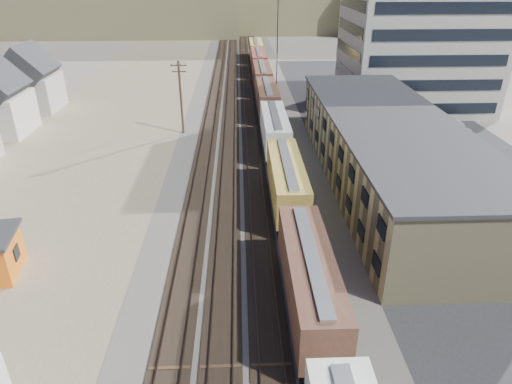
{
  "coord_description": "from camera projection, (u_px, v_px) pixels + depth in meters",
  "views": [
    {
      "loc": [
        -0.67,
        -19.43,
        21.27
      ],
      "look_at": [
        0.75,
        17.12,
        3.0
      ],
      "focal_mm": 32.0,
      "sensor_mm": 36.0,
      "label": 1
    }
  ],
  "objects": [
    {
      "name": "ground",
      "position": [
        255.0,
        367.0,
        26.9
      ],
      "size": [
        300.0,
        300.0,
        0.0
      ],
      "primitive_type": "plane",
      "color": "#6B6356",
      "rests_on": "ground"
    },
    {
      "name": "ballast_bed",
      "position": [
        243.0,
        116.0,
        71.58
      ],
      "size": [
        18.0,
        200.0,
        0.06
      ],
      "primitive_type": "cube",
      "color": "#4C4742",
      "rests_on": "ground"
    },
    {
      "name": "dirt_yard",
      "position": [
        97.0,
        139.0,
        61.95
      ],
      "size": [
        24.0,
        180.0,
        0.03
      ],
      "primitive_type": "cube",
      "color": "#766351",
      "rests_on": "ground"
    },
    {
      "name": "asphalt_lot",
      "position": [
        415.0,
        148.0,
        58.94
      ],
      "size": [
        26.0,
        120.0,
        0.04
      ],
      "primitive_type": "cube",
      "color": "#232326",
      "rests_on": "ground"
    },
    {
      "name": "rail_tracks",
      "position": [
        240.0,
        115.0,
        71.52
      ],
      "size": [
        11.4,
        200.0,
        0.24
      ],
      "color": "black",
      "rests_on": "ground"
    },
    {
      "name": "freight_train",
      "position": [
        271.0,
        112.0,
        63.99
      ],
      "size": [
        3.0,
        119.74,
        4.46
      ],
      "color": "black",
      "rests_on": "ground"
    },
    {
      "name": "warehouse",
      "position": [
        388.0,
        151.0,
        48.13
      ],
      "size": [
        12.4,
        40.4,
        7.25
      ],
      "color": "tan",
      "rests_on": "ground"
    },
    {
      "name": "office_tower",
      "position": [
        417.0,
        49.0,
        72.85
      ],
      "size": [
        22.6,
        18.6,
        18.45
      ],
      "color": "#9E998E",
      "rests_on": "ground"
    },
    {
      "name": "utility_pole_north",
      "position": [
        181.0,
        96.0,
        61.78
      ],
      "size": [
        2.2,
        0.32,
        10.0
      ],
      "color": "#382619",
      "rests_on": "ground"
    },
    {
      "name": "radio_mast",
      "position": [
        277.0,
        45.0,
        76.67
      ],
      "size": [
        1.2,
        0.16,
        18.0
      ],
      "color": "black",
      "rests_on": "ground"
    },
    {
      "name": "parked_car_blue",
      "position": [
        390.0,
        101.0,
        76.9
      ],
      "size": [
        4.04,
        5.34,
        1.35
      ],
      "primitive_type": "imported",
      "rotation": [
        0.0,
        0.0,
        0.43
      ],
      "color": "navy",
      "rests_on": "ground"
    },
    {
      "name": "parked_car_far",
      "position": [
        456.0,
        127.0,
        64.14
      ],
      "size": [
        3.45,
        5.36,
        1.7
      ],
      "primitive_type": "imported",
      "rotation": [
        0.0,
        0.0,
        0.31
      ],
      "color": "silver",
      "rests_on": "ground"
    }
  ]
}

